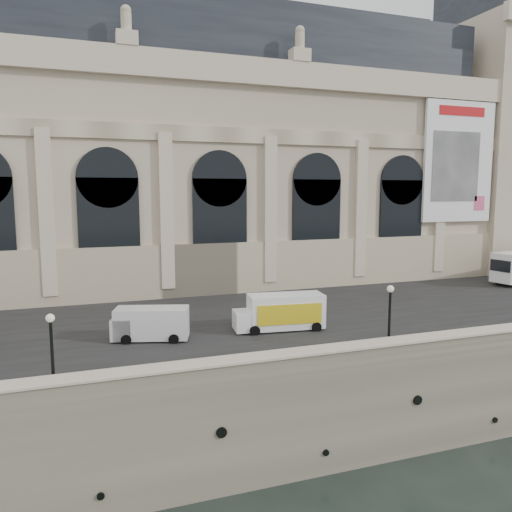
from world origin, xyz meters
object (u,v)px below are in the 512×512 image
Objects in this scene: van_c at (147,324)px; lamp_left at (52,355)px; box_truck at (281,312)px; lamp_right at (389,319)px.

lamp_left reaches higher than van_c.
lamp_left is at bearing -154.57° from box_truck.
van_c is 9.31m from box_truck.
van_c is 0.80× the size of box_truck.
lamp_left is (-5.44, -7.64, 0.90)m from van_c.
box_truck is 16.32m from lamp_left.
lamp_right reaches higher than lamp_left.
lamp_right is at bearing -57.41° from box_truck.
lamp_right is (4.36, -6.81, 0.79)m from box_truck.
box_truck is 8.13m from lamp_right.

